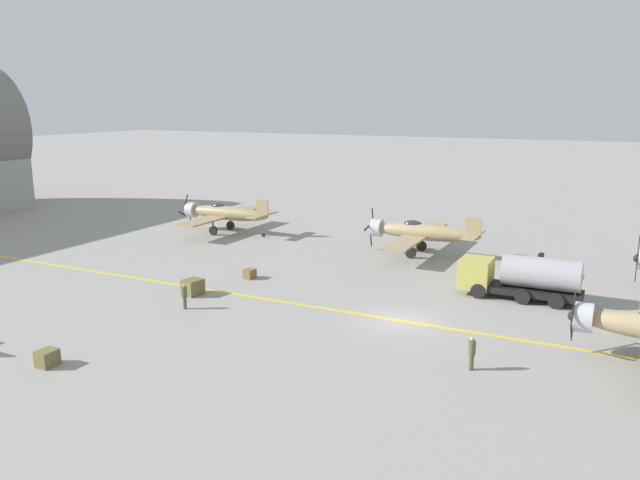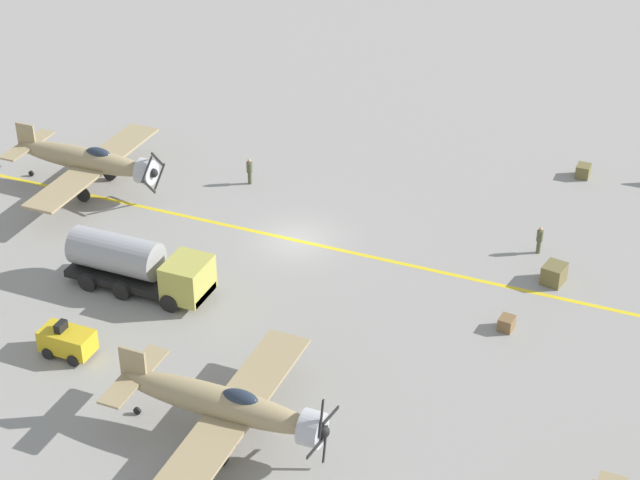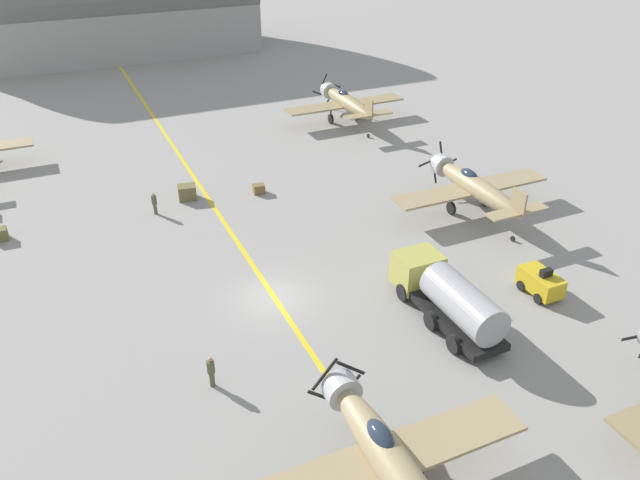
# 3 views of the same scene
# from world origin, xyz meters

# --- Properties ---
(ground_plane) EXTENTS (400.00, 400.00, 0.00)m
(ground_plane) POSITION_xyz_m (0.00, 0.00, 0.00)
(ground_plane) COLOR gray
(taxiway_stripe) EXTENTS (0.30, 160.00, 0.01)m
(taxiway_stripe) POSITION_xyz_m (0.00, 0.00, 0.00)
(taxiway_stripe) COLOR yellow
(taxiway_stripe) RESTS_ON ground
(airplane_mid_right) EXTENTS (12.00, 9.98, 3.77)m
(airplane_mid_right) POSITION_xyz_m (16.61, 4.05, 2.01)
(airplane_mid_right) COLOR tan
(airplane_mid_right) RESTS_ON ground
(airplane_far_right) EXTENTS (12.00, 9.98, 3.66)m
(airplane_far_right) POSITION_xyz_m (16.87, 24.66, 2.01)
(airplane_far_right) COLOR #9A855C
(airplane_far_right) RESTS_ON ground
(fuel_tanker) EXTENTS (2.68, 8.00, 2.98)m
(fuel_tanker) POSITION_xyz_m (7.76, -5.63, 1.51)
(fuel_tanker) COLOR black
(fuel_tanker) RESTS_ON ground
(tow_tractor) EXTENTS (1.57, 2.60, 1.79)m
(tow_tractor) POSITION_xyz_m (14.04, -5.92, 0.79)
(tow_tractor) COLOR gold
(tow_tractor) RESTS_ON ground
(ground_crew_walking) EXTENTS (0.38, 0.38, 1.72)m
(ground_crew_walking) POSITION_xyz_m (-5.19, -5.47, 0.94)
(ground_crew_walking) COLOR #515638
(ground_crew_walking) RESTS_ON ground
(ground_crew_inspecting) EXTENTS (0.36, 0.36, 1.65)m
(ground_crew_inspecting) POSITION_xyz_m (-4.05, 13.09, 0.90)
(ground_crew_inspecting) COLOR #515638
(ground_crew_inspecting) RESTS_ON ground
(supply_crate_by_tanker) EXTENTS (0.91, 0.79, 0.70)m
(supply_crate_by_tanker) POSITION_xyz_m (3.79, 13.25, 0.35)
(supply_crate_by_tanker) COLOR brown
(supply_crate_by_tanker) RESTS_ON ground
(supply_crate_mid_lane) EXTENTS (1.47, 1.29, 1.08)m
(supply_crate_mid_lane) POSITION_xyz_m (-1.39, 14.52, 0.54)
(supply_crate_mid_lane) COLOR brown
(supply_crate_mid_lane) RESTS_ON ground
(supply_crate_outboard) EXTENTS (0.99, 0.83, 0.82)m
(supply_crate_outboard) POSITION_xyz_m (-14.19, 13.64, 0.41)
(supply_crate_outboard) COLOR brown
(supply_crate_outboard) RESTS_ON ground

